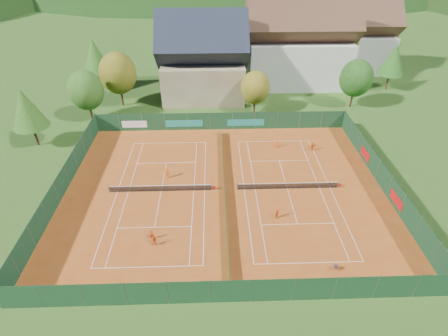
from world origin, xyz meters
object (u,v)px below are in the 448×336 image
player_right_far_b (312,146)px  player_left_far (167,173)px  ball_hopper (336,267)px  player_right_near (277,214)px  player_left_mid (155,241)px  hotel_block_a (298,48)px  player_right_far_a (277,144)px  hotel_block_b (353,40)px  chalet (203,62)px  player_left_near (152,235)px

player_right_far_b → player_left_far: bearing=6.4°
ball_hopper → player_left_far: 23.84m
player_left_far → player_right_near: bearing=151.6°
player_left_mid → player_left_far: size_ratio=0.85×
hotel_block_a → player_right_far_b: (-2.73, -27.02, -6.66)m
ball_hopper → player_right_far_a: (-2.11, 22.98, 0.10)m
hotel_block_a → ball_hopper: size_ratio=27.00×
hotel_block_b → player_right_far_b: hotel_block_b is taller
hotel_block_b → player_left_mid: (-37.54, -53.10, -5.96)m
player_right_far_a → player_right_far_b: player_right_far_b is taller
chalet → player_right_far_b: size_ratio=11.25×
player_left_near → player_right_near: bearing=-9.2°
ball_hopper → player_right_far_b: (2.96, 21.91, 0.16)m
player_left_near → player_right_far_a: bearing=27.6°
ball_hopper → player_left_far: (-17.82, 15.83, 0.21)m
player_left_near → ball_hopper: bearing=-35.4°
player_right_near → player_right_far_a: (2.43, 15.39, 0.03)m
hotel_block_a → player_right_far_a: hotel_block_a is taller
player_left_near → player_right_near: (13.75, 2.80, -0.01)m
player_right_near → hotel_block_a: bearing=29.9°
ball_hopper → chalet: bearing=107.2°
hotel_block_a → hotel_block_b: bearing=29.7°
hotel_block_b → ball_hopper: bearing=-109.1°
chalet → hotel_block_b: 35.85m
player_left_near → player_left_mid: size_ratio=0.96×
hotel_block_a → player_right_near: bearing=-103.9°
hotel_block_b → player_right_far_a: hotel_block_b is taller
ball_hopper → player_right_far_b: player_right_far_b is taller
player_left_near → player_left_far: player_left_far is taller
player_right_near → player_left_far: bearing=101.9°
ball_hopper → hotel_block_a: bearing=83.4°
chalet → player_right_near: bearing=-76.1°
player_right_near → chalet: bearing=57.7°
ball_hopper → player_left_near: 18.90m
hotel_block_a → player_right_near: size_ratio=17.26×
chalet → player_right_near: size_ratio=12.95×
ball_hopper → player_left_mid: 18.25m
ball_hopper → player_right_near: player_right_near is taller
hotel_block_b → player_right_near: size_ratio=13.81×
hotel_block_a → player_right_far_b: bearing=-95.8°
player_left_far → hotel_block_b: bearing=-129.0°
player_right_near → player_right_far_a: player_right_far_a is taller
hotel_block_b → ball_hopper: (-19.69, -56.93, -6.06)m
chalet → hotel_block_a: size_ratio=0.75×
hotel_block_a → player_left_mid: bearing=-117.6°
player_right_far_a → hotel_block_a: bearing=-103.0°
player_left_mid → hotel_block_a: bearing=55.3°
ball_hopper → player_right_near: 8.84m
hotel_block_a → hotel_block_b: size_ratio=1.25×
player_left_mid → player_right_far_a: (15.74, 19.15, -0.00)m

